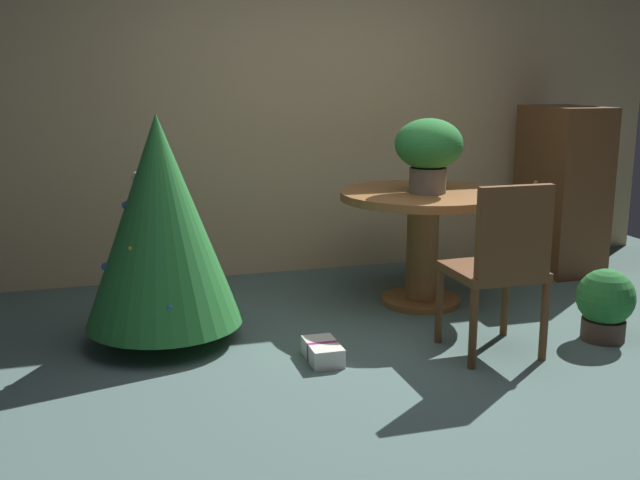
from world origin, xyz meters
The scene contains 9 objects.
ground_plane centered at (0.00, 0.00, 0.00)m, with size 6.60×6.60×0.00m, color #4C6660.
back_wall_panel centered at (0.00, 2.20, 1.30)m, with size 6.00×0.10×2.60m, color tan.
round_dining_table centered at (0.49, 1.08, 0.56)m, with size 1.11×1.11×0.77m.
flower_vase centered at (0.48, 1.02, 1.06)m, with size 0.44×0.44×0.48m.
wooden_chair_near centered at (0.49, 0.06, 0.54)m, with size 0.47×0.46×0.97m.
holiday_tree centered at (-1.25, 0.82, 0.72)m, with size 0.90×0.90×1.32m.
gift_box_cream centered at (-0.45, 0.27, 0.05)m, with size 0.17×0.29×0.10m.
wooden_cabinet centered at (1.90, 1.60, 0.64)m, with size 0.47×0.70×1.29m.
potted_plant centered at (1.22, 0.12, 0.23)m, with size 0.34×0.34×0.43m.
Camera 1 is at (-1.55, -3.40, 1.54)m, focal length 41.86 mm.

